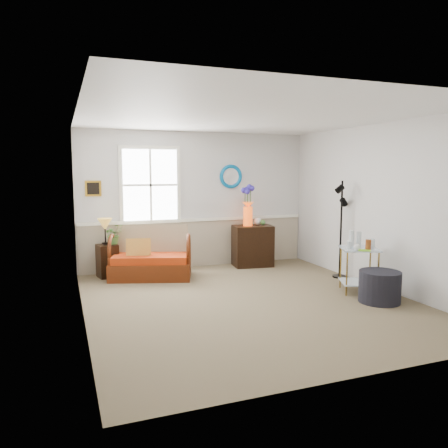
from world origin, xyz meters
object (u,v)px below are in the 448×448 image
object	(u,v)px
cabinet	(253,246)
floor_lamp	(341,230)
lamp_stand	(107,261)
side_table	(359,270)
ottoman	(380,287)
loveseat	(151,253)

from	to	relation	value
cabinet	floor_lamp	size ratio (longest dim) A/B	0.47
lamp_stand	floor_lamp	xyz separation A→B (m)	(3.81, -1.45, 0.56)
side_table	ottoman	distance (m)	0.56
loveseat	floor_lamp	distance (m)	3.33
lamp_stand	floor_lamp	size ratio (longest dim) A/B	0.34
cabinet	loveseat	bearing A→B (deg)	-165.36
lamp_stand	ottoman	world-z (taller)	lamp_stand
loveseat	ottoman	xyz separation A→B (m)	(2.76, -2.56, -0.22)
cabinet	floor_lamp	world-z (taller)	floor_lamp
cabinet	side_table	size ratio (longest dim) A/B	1.16
cabinet	floor_lamp	bearing A→B (deg)	-45.82
lamp_stand	side_table	xyz separation A→B (m)	(3.52, -2.35, 0.06)
loveseat	cabinet	distance (m)	2.08
lamp_stand	floor_lamp	distance (m)	4.12
loveseat	lamp_stand	xyz separation A→B (m)	(-0.70, 0.33, -0.16)
loveseat	ottoman	distance (m)	3.78
floor_lamp	lamp_stand	bearing A→B (deg)	157.51
floor_lamp	cabinet	bearing A→B (deg)	125.30
side_table	ottoman	size ratio (longest dim) A/B	1.18
lamp_stand	ottoman	bearing A→B (deg)	-39.83
side_table	lamp_stand	bearing A→B (deg)	146.28
lamp_stand	ottoman	distance (m)	4.52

